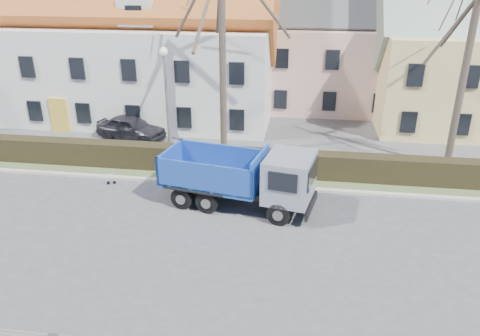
% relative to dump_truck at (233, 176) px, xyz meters
% --- Properties ---
extents(ground, '(120.00, 120.00, 0.00)m').
position_rel_dump_truck_xyz_m(ground, '(0.58, -2.70, -1.39)').
color(ground, '#47474A').
extents(curb_far, '(80.00, 0.30, 0.12)m').
position_rel_dump_truck_xyz_m(curb_far, '(0.58, 1.90, -1.33)').
color(curb_far, '#B0AA9F').
rests_on(curb_far, ground).
extents(grass_strip, '(80.00, 3.00, 0.10)m').
position_rel_dump_truck_xyz_m(grass_strip, '(0.58, 3.50, -1.34)').
color(grass_strip, '#4A5A32').
rests_on(grass_strip, ground).
extents(hedge, '(60.00, 0.90, 1.30)m').
position_rel_dump_truck_xyz_m(hedge, '(0.58, 3.30, -0.74)').
color(hedge, black).
rests_on(hedge, ground).
extents(building_white, '(26.80, 10.80, 9.50)m').
position_rel_dump_truck_xyz_m(building_white, '(-12.42, 13.30, 3.36)').
color(building_white, silver).
rests_on(building_white, ground).
extents(building_pink, '(10.80, 8.80, 8.00)m').
position_rel_dump_truck_xyz_m(building_pink, '(4.58, 17.30, 2.61)').
color(building_pink, '#D7A598').
rests_on(building_pink, ground).
extents(tree_1, '(9.20, 9.20, 12.65)m').
position_rel_dump_truck_xyz_m(tree_1, '(-1.42, 5.80, 4.94)').
color(tree_1, '#44382F').
rests_on(tree_1, ground).
extents(tree_2, '(8.00, 8.00, 11.00)m').
position_rel_dump_truck_xyz_m(tree_2, '(10.58, 5.80, 4.11)').
color(tree_2, '#44382F').
rests_on(tree_2, ground).
extents(dump_truck, '(7.29, 3.81, 2.77)m').
position_rel_dump_truck_xyz_m(dump_truck, '(0.00, 0.00, 0.00)').
color(dump_truck, navy).
rests_on(dump_truck, ground).
extents(streetlight, '(0.49, 0.49, 6.23)m').
position_rel_dump_truck_xyz_m(streetlight, '(-4.10, 4.30, 1.73)').
color(streetlight, gray).
rests_on(streetlight, ground).
extents(cart_frame, '(0.78, 0.60, 0.63)m').
position_rel_dump_truck_xyz_m(cart_frame, '(-6.39, 1.16, -1.07)').
color(cart_frame, silver).
rests_on(cart_frame, ground).
extents(parked_car_a, '(4.62, 2.74, 1.47)m').
position_rel_dump_truck_xyz_m(parked_car_a, '(-7.47, 7.53, -0.65)').
color(parked_car_a, black).
rests_on(parked_car_a, ground).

